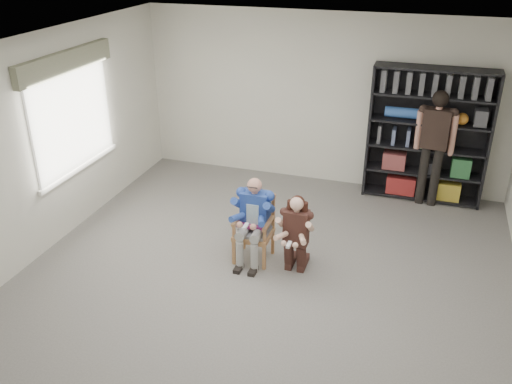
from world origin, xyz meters
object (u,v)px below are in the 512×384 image
(armchair, at_px, (254,229))
(kneeling_woman, at_px, (295,235))
(bookshelf, at_px, (428,136))
(standing_man, at_px, (433,150))
(seated_man, at_px, (254,220))

(armchair, xyz_separation_m, kneeling_woman, (0.58, -0.12, 0.08))
(kneeling_woman, height_order, bookshelf, bookshelf)
(armchair, bearing_deg, bookshelf, 52.17)
(armchair, height_order, kneeling_woman, kneeling_woman)
(kneeling_woman, bearing_deg, armchair, 168.42)
(bookshelf, xyz_separation_m, standing_man, (0.10, -0.19, -0.14))
(armchair, height_order, bookshelf, bookshelf)
(armchair, xyz_separation_m, standing_man, (2.08, 2.35, 0.46))
(seated_man, xyz_separation_m, standing_man, (2.08, 2.35, 0.33))
(seated_man, bearing_deg, standing_man, 48.62)
(kneeling_woman, distance_m, bookshelf, 3.05)
(armchair, height_order, seated_man, seated_man)
(seated_man, xyz_separation_m, bookshelf, (1.98, 2.54, 0.48))
(armchair, xyz_separation_m, seated_man, (0.00, 0.00, 0.13))
(armchair, bearing_deg, kneeling_woman, -11.58)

